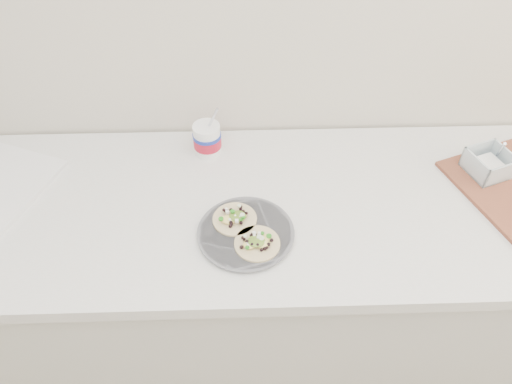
{
  "coord_description": "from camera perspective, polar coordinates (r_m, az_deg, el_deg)",
  "views": [
    {
      "loc": [
        -0.03,
        0.46,
        1.92
      ],
      "look_at": [
        -0.0,
        1.4,
        0.96
      ],
      "focal_mm": 35.0,
      "sensor_mm": 36.0,
      "label": 1
    }
  ],
  "objects": [
    {
      "name": "counter",
      "position": [
        1.76,
        0.09,
        -10.96
      ],
      "size": [
        2.44,
        0.66,
        0.9
      ],
      "color": "beige",
      "rests_on": "ground"
    },
    {
      "name": "taco_plate",
      "position": [
        1.31,
        -1.18,
        -4.48
      ],
      "size": [
        0.26,
        0.26,
        0.04
      ],
      "rotation": [
        0.0,
        0.0,
        0.33
      ],
      "color": "#5A5B61",
      "rests_on": "counter"
    },
    {
      "name": "tub",
      "position": [
        1.52,
        -5.52,
        6.37
      ],
      "size": [
        0.09,
        0.09,
        0.19
      ],
      "rotation": [
        0.0,
        0.0,
        0.23
      ],
      "color": "white",
      "rests_on": "counter"
    }
  ]
}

